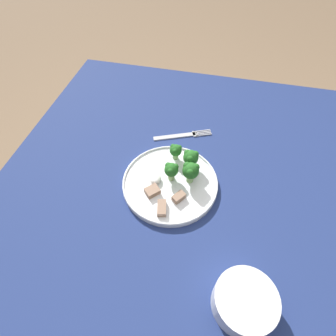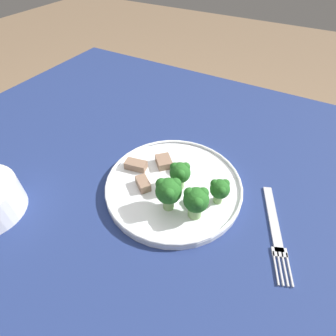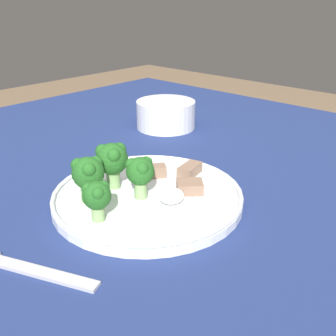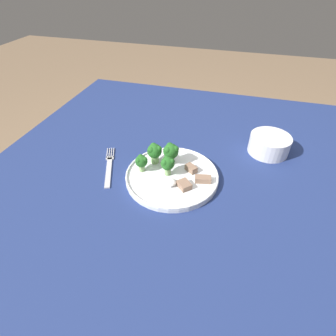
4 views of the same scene
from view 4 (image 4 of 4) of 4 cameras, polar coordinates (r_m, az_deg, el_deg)
ground_plane at (r=1.38m, az=2.80°, el=-23.87°), size 8.00×8.00×0.00m
table at (r=0.86m, az=4.14°, el=-4.02°), size 1.19×1.13×0.73m
dinner_plate at (r=0.74m, az=0.87°, el=-1.73°), size 0.26×0.26×0.02m
fork at (r=0.81m, az=-12.71°, el=0.28°), size 0.09×0.18×0.00m
cream_bowl at (r=0.89m, az=21.15°, el=4.77°), size 0.13×0.13×0.06m
broccoli_floret_near_rim_left at (r=0.76m, az=0.64°, el=3.63°), size 0.05×0.04×0.07m
broccoli_floret_center_left at (r=0.76m, az=-2.95°, el=3.61°), size 0.04×0.04×0.06m
broccoli_floret_back_left at (r=0.72m, az=-0.07°, el=0.95°), size 0.04×0.04×0.06m
broccoli_floret_front_left at (r=0.74m, az=-5.81°, el=1.43°), size 0.04×0.03×0.05m
meat_slice_front_slice at (r=0.70m, az=3.55°, el=-3.70°), size 0.05×0.05×0.02m
meat_slice_middle_slice at (r=0.72m, az=7.64°, el=-2.42°), size 0.05×0.03×0.02m
meat_slice_rear_slice at (r=0.75m, az=5.05°, el=-0.08°), size 0.04×0.04×0.02m
sauce_dollop at (r=0.70m, az=0.39°, el=-3.10°), size 0.03×0.03×0.02m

